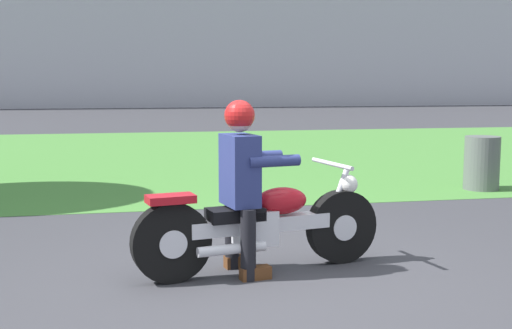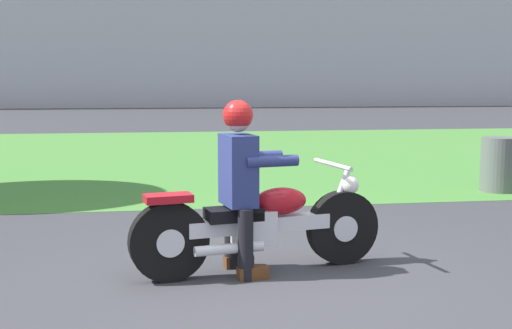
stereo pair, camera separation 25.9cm
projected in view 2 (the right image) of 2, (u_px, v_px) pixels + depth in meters
ground at (268, 288)px, 4.91m from camera, size 120.00×120.00×0.00m
grass_verge at (197, 154)px, 13.82m from camera, size 60.00×12.00×0.01m
motorcycle_lead at (261, 225)px, 5.27m from camera, size 2.09×0.74×0.87m
rider_lead at (240, 174)px, 5.16m from camera, size 0.61×0.53×1.39m
trash_can at (499, 165)px, 9.12m from camera, size 0.49×0.49×0.76m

